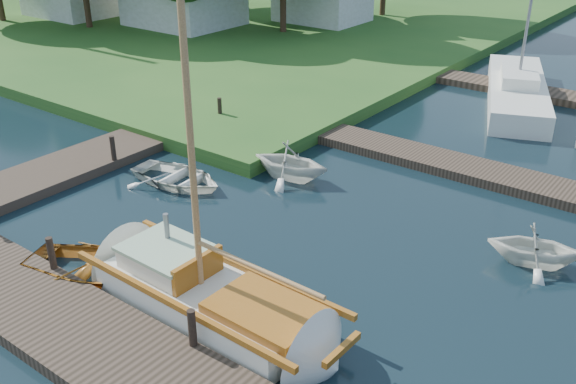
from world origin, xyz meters
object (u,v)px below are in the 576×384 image
Objects in this scene: mooring_post_5 at (220,108)px; tender_a at (177,174)px; mooring_post_1 at (51,253)px; mooring_post_2 at (192,328)px; tender_d at (536,243)px; sailboat at (214,302)px; dinghy at (95,263)px; mooring_post_4 at (113,148)px; tender_b at (290,159)px; marina_boat_1 at (517,89)px.

mooring_post_5 reaches higher than tender_a.
mooring_post_1 is 1.00× the size of mooring_post_5.
mooring_post_2 is 0.36× the size of tender_d.
dinghy is (-3.24, -0.55, 0.01)m from sailboat.
mooring_post_1 and mooring_post_5 have the same top height.
tender_a is at bearing 138.29° from mooring_post_2.
mooring_post_5 is (-4.00, 10.00, 0.00)m from mooring_post_1.
mooring_post_1 reaches higher than tender_a.
mooring_post_2 is at bearing -136.80° from tender_a.
mooring_post_1 is 6.40m from mooring_post_4.
mooring_post_4 is 5.00m from mooring_post_5.
mooring_post_1 is 10.77m from mooring_post_5.
tender_b reaches higher than dinghy.
mooring_post_4 is 8.77m from sailboat.
mooring_post_5 is 0.32× the size of tender_b.
tender_b is (-2.93, 6.59, 0.31)m from sailboat.
mooring_post_5 is 0.23× the size of dinghy.
mooring_post_2 is 1.00× the size of mooring_post_5.
sailboat reaches higher than mooring_post_5.
sailboat is at bearing -25.61° from mooring_post_4.
mooring_post_4 reaches higher than tender_a.
sailboat is at bearing -132.54° from tender_a.
marina_boat_1 is at bearing -23.02° from tender_b.
marina_boat_1 reaches higher than mooring_post_4.
marina_boat_1 is (2.91, 11.81, -0.10)m from tender_b.
mooring_post_4 is 12.86m from tender_d.
tender_b is (0.97, 7.80, -0.04)m from mooring_post_1.
sailboat is at bearing -165.18° from tender_b.
sailboat is (7.90, -8.79, -0.36)m from mooring_post_5.
tender_d reaches higher than tender_a.
tender_a is (-1.53, 5.38, -0.38)m from mooring_post_1.
mooring_post_2 is at bearing 132.00° from tender_d.
mooring_post_2 reaches higher than tender_a.
mooring_post_1 and mooring_post_2 have the same top height.
mooring_post_5 is 0.08× the size of sailboat.
tender_a is (2.47, -4.62, -0.38)m from mooring_post_5.
mooring_post_1 is 0.26× the size of tender_a.
tender_b is 0.26× the size of marina_boat_1.
mooring_post_1 is 5.61m from tender_a.
dinghy is (0.66, 0.66, -0.34)m from mooring_post_1.
tender_b reaches higher than mooring_post_1.
dinghy is (4.66, -9.34, -0.34)m from mooring_post_5.
mooring_post_5 is 5.25m from tender_a.
tender_d is (8.64, 7.38, -0.12)m from mooring_post_1.
sailboat reaches higher than tender_b.
dinghy is 10.43m from tender_d.
tender_d is (7.98, 6.72, 0.23)m from dinghy.
marina_boat_1 is (-0.02, 18.39, 0.21)m from sailboat.
mooring_post_2 is at bearing -30.47° from mooring_post_4.
sailboat reaches higher than mooring_post_1.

